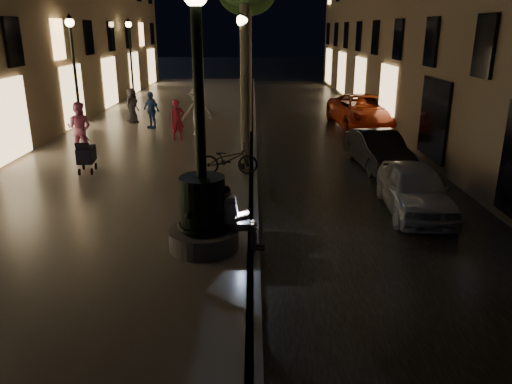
{
  "coord_description": "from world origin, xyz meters",
  "views": [
    {
      "loc": [
        -0.01,
        -7.26,
        4.44
      ],
      "look_at": [
        0.06,
        3.0,
        1.06
      ],
      "focal_mm": 35.0,
      "sensor_mm": 36.0,
      "label": 1
    }
  ],
  "objects_px": {
    "fountain_lamppost": "(203,201)",
    "car_third": "(363,111)",
    "pedestrian_dark": "(132,106)",
    "lamp_left_b": "(74,59)",
    "lamp_left_c": "(130,49)",
    "pedestrian_white": "(197,112)",
    "lamp_curb_c": "(248,49)",
    "seated_man_laptop": "(234,215)",
    "lamp_curb_d": "(249,45)",
    "pedestrian_pink": "(79,128)",
    "car_second": "(379,150)",
    "car_front": "(415,189)",
    "lamp_curb_a": "(243,70)",
    "pedestrian_blue": "(151,110)",
    "lamp_curb_b": "(246,56)",
    "pedestrian_red": "(177,120)",
    "stroller": "(86,155)",
    "bicycle": "(228,159)"
  },
  "relations": [
    {
      "from": "pedestrian_pink",
      "to": "car_second",
      "type": "bearing_deg",
      "value": 177.66
    },
    {
      "from": "car_second",
      "to": "pedestrian_white",
      "type": "xyz_separation_m",
      "value": [
        -6.45,
        4.52,
        0.54
      ]
    },
    {
      "from": "lamp_curb_d",
      "to": "car_front",
      "type": "distance_m",
      "value": 27.89
    },
    {
      "from": "lamp_curb_b",
      "to": "car_front",
      "type": "relative_size",
      "value": 1.32
    },
    {
      "from": "seated_man_laptop",
      "to": "pedestrian_red",
      "type": "height_order",
      "value": "pedestrian_red"
    },
    {
      "from": "lamp_curb_b",
      "to": "car_front",
      "type": "bearing_deg",
      "value": -69.19
    },
    {
      "from": "lamp_left_b",
      "to": "pedestrian_pink",
      "type": "height_order",
      "value": "lamp_left_b"
    },
    {
      "from": "fountain_lamppost",
      "to": "pedestrian_dark",
      "type": "bearing_deg",
      "value": 108.29
    },
    {
      "from": "pedestrian_white",
      "to": "pedestrian_blue",
      "type": "height_order",
      "value": "pedestrian_white"
    },
    {
      "from": "lamp_left_c",
      "to": "pedestrian_red",
      "type": "distance_m",
      "value": 12.72
    },
    {
      "from": "lamp_curb_d",
      "to": "bicycle",
      "type": "xyz_separation_m",
      "value": [
        -0.46,
        -24.66,
        -2.57
      ]
    },
    {
      "from": "lamp_left_b",
      "to": "lamp_left_c",
      "type": "distance_m",
      "value": 10.0
    },
    {
      "from": "lamp_curb_c",
      "to": "car_second",
      "type": "relative_size",
      "value": 1.29
    },
    {
      "from": "fountain_lamppost",
      "to": "car_third",
      "type": "relative_size",
      "value": 0.97
    },
    {
      "from": "lamp_left_b",
      "to": "pedestrian_blue",
      "type": "bearing_deg",
      "value": 14.8
    },
    {
      "from": "lamp_curb_c",
      "to": "pedestrian_pink",
      "type": "height_order",
      "value": "lamp_curb_c"
    },
    {
      "from": "seated_man_laptop",
      "to": "car_second",
      "type": "distance_m",
      "value": 8.14
    },
    {
      "from": "fountain_lamppost",
      "to": "car_second",
      "type": "xyz_separation_m",
      "value": [
        5.14,
        6.75,
        -0.6
      ]
    },
    {
      "from": "pedestrian_blue",
      "to": "car_third",
      "type": "bearing_deg",
      "value": 45.72
    },
    {
      "from": "lamp_curb_b",
      "to": "bicycle",
      "type": "relative_size",
      "value": 2.69
    },
    {
      "from": "lamp_left_b",
      "to": "stroller",
      "type": "height_order",
      "value": "lamp_left_b"
    },
    {
      "from": "lamp_left_c",
      "to": "pedestrian_white",
      "type": "distance_m",
      "value": 12.05
    },
    {
      "from": "lamp_left_b",
      "to": "stroller",
      "type": "bearing_deg",
      "value": -70.36
    },
    {
      "from": "lamp_left_b",
      "to": "lamp_left_c",
      "type": "relative_size",
      "value": 1.0
    },
    {
      "from": "lamp_left_c",
      "to": "stroller",
      "type": "relative_size",
      "value": 4.3
    },
    {
      "from": "car_third",
      "to": "pedestrian_white",
      "type": "relative_size",
      "value": 2.81
    },
    {
      "from": "car_front",
      "to": "car_second",
      "type": "xyz_separation_m",
      "value": [
        0.09,
        4.19,
        -0.01
      ]
    },
    {
      "from": "seated_man_laptop",
      "to": "lamp_curb_d",
      "type": "height_order",
      "value": "lamp_curb_d"
    },
    {
      "from": "lamp_curb_c",
      "to": "lamp_left_b",
      "type": "distance_m",
      "value": 12.26
    },
    {
      "from": "car_third",
      "to": "pedestrian_red",
      "type": "distance_m",
      "value": 8.9
    },
    {
      "from": "fountain_lamppost",
      "to": "pedestrian_dark",
      "type": "relative_size",
      "value": 3.22
    },
    {
      "from": "lamp_left_b",
      "to": "car_front",
      "type": "distance_m",
      "value": 15.06
    },
    {
      "from": "pedestrian_pink",
      "to": "pedestrian_dark",
      "type": "height_order",
      "value": "pedestrian_pink"
    },
    {
      "from": "car_third",
      "to": "fountain_lamppost",
      "type": "bearing_deg",
      "value": -118.56
    },
    {
      "from": "car_front",
      "to": "pedestrian_red",
      "type": "relative_size",
      "value": 2.28
    },
    {
      "from": "lamp_left_b",
      "to": "car_front",
      "type": "height_order",
      "value": "lamp_left_b"
    },
    {
      "from": "seated_man_laptop",
      "to": "pedestrian_red",
      "type": "bearing_deg",
      "value": 104.22
    },
    {
      "from": "seated_man_laptop",
      "to": "car_third",
      "type": "relative_size",
      "value": 0.25
    },
    {
      "from": "fountain_lamppost",
      "to": "car_third",
      "type": "bearing_deg",
      "value": 66.2
    },
    {
      "from": "pedestrian_red",
      "to": "lamp_left_c",
      "type": "bearing_deg",
      "value": 91.78
    },
    {
      "from": "seated_man_laptop",
      "to": "car_second",
      "type": "bearing_deg",
      "value": 56.18
    },
    {
      "from": "car_second",
      "to": "car_third",
      "type": "relative_size",
      "value": 0.69
    },
    {
      "from": "lamp_curb_b",
      "to": "lamp_left_b",
      "type": "bearing_deg",
      "value": -164.27
    },
    {
      "from": "lamp_left_c",
      "to": "lamp_curb_c",
      "type": "bearing_deg",
      "value": 0.0
    },
    {
      "from": "lamp_curb_b",
      "to": "lamp_curb_c",
      "type": "distance_m",
      "value": 8.0
    },
    {
      "from": "lamp_curb_a",
      "to": "pedestrian_blue",
      "type": "relative_size",
      "value": 2.99
    },
    {
      "from": "lamp_curb_c",
      "to": "car_second",
      "type": "height_order",
      "value": "lamp_curb_c"
    },
    {
      "from": "lamp_curb_c",
      "to": "pedestrian_white",
      "type": "height_order",
      "value": "lamp_curb_c"
    },
    {
      "from": "lamp_left_b",
      "to": "car_third",
      "type": "distance_m",
      "value": 12.92
    },
    {
      "from": "lamp_curb_d",
      "to": "stroller",
      "type": "height_order",
      "value": "lamp_curb_d"
    }
  ]
}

